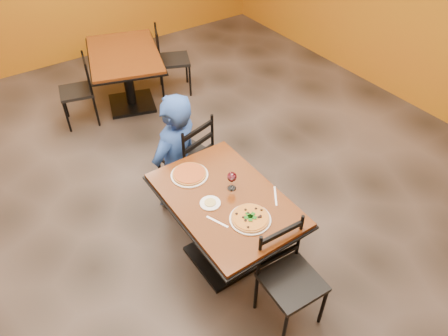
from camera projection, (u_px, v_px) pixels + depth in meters
floor at (196, 222)px, 4.05m from camera, size 7.00×8.00×0.01m
table_main at (225, 214)px, 3.38m from camera, size 0.83×1.23×0.75m
table_second at (126, 67)px, 5.25m from camera, size 1.20×1.47×0.75m
chair_main_near at (292, 282)px, 3.03m from camera, size 0.42×0.42×0.88m
chair_main_far at (185, 156)px, 4.08m from camera, size 0.51×0.51×0.93m
chair_second_left at (76, 92)px, 5.05m from camera, size 0.47×0.47×0.85m
chair_second_right at (173, 60)px, 5.60m from camera, size 0.54×0.54×0.91m
diner at (175, 150)px, 3.94m from camera, size 0.69×0.57×1.19m
plate_main at (250, 219)px, 3.07m from camera, size 0.31×0.31×0.01m
pizza_main at (250, 218)px, 3.06m from camera, size 0.28×0.28×0.02m
plate_far at (190, 175)px, 3.44m from camera, size 0.31×0.31×0.01m
pizza_far at (189, 174)px, 3.43m from camera, size 0.28×0.28×0.02m
side_plate at (210, 203)px, 3.20m from camera, size 0.16×0.16×0.01m
dip at (210, 202)px, 3.19m from camera, size 0.09×0.09×0.01m
wine_glass at (232, 180)px, 3.27m from camera, size 0.08×0.08×0.18m
fork at (217, 222)px, 3.06m from camera, size 0.09×0.18×0.00m
knife at (275, 196)px, 3.26m from camera, size 0.13×0.18×0.00m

